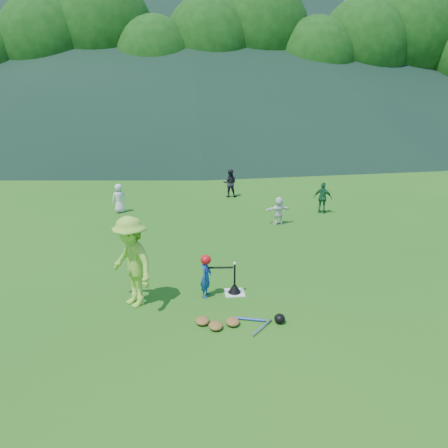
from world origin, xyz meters
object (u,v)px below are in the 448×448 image
at_px(batting_tee, 235,288).
at_px(adult_coach, 132,262).
at_px(fielder_b, 230,183).
at_px(equipment_pile, 233,322).
at_px(home_plate, 234,293).
at_px(fielder_a, 119,198).
at_px(fielder_c, 323,198).
at_px(fielder_d, 279,211).
at_px(batter_child, 206,276).

bearing_deg(batting_tee, adult_coach, -171.61).
distance_m(fielder_b, equipment_pile, 10.86).
distance_m(home_plate, adult_coach, 2.48).
bearing_deg(fielder_a, home_plate, 90.74).
height_order(adult_coach, fielder_c, adult_coach).
height_order(fielder_c, batting_tee, fielder_c).
xyz_separation_m(fielder_d, batting_tee, (-2.16, -5.19, -0.36)).
height_order(batter_child, equipment_pile, batter_child).
bearing_deg(batting_tee, home_plate, 0.00).
bearing_deg(fielder_c, fielder_d, 62.12).
xyz_separation_m(batter_child, fielder_d, (2.81, 5.27, 0.00)).
distance_m(fielder_d, equipment_pile, 7.01).
height_order(adult_coach, fielder_b, adult_coach).
bearing_deg(equipment_pile, batting_tee, 81.73).
bearing_deg(home_plate, batter_child, -172.68).
distance_m(home_plate, batter_child, 0.82).
bearing_deg(adult_coach, fielder_c, 99.89).
distance_m(fielder_a, fielder_d, 6.05).
xyz_separation_m(adult_coach, equipment_pile, (2.04, -1.07, -0.93)).
bearing_deg(home_plate, fielder_b, 84.34).
bearing_deg(fielder_b, batter_child, 90.50).
bearing_deg(equipment_pile, fielder_a, 110.96).
height_order(fielder_a, batting_tee, fielder_a).
bearing_deg(equipment_pile, batter_child, 109.02).
bearing_deg(adult_coach, batter_child, 61.95).
bearing_deg(fielder_d, fielder_c, -156.83).
xyz_separation_m(home_plate, equipment_pile, (-0.20, -1.40, 0.06)).
height_order(batter_child, fielder_d, fielder_d).
bearing_deg(batter_child, equipment_pile, -138.63).
relative_size(home_plate, adult_coach, 0.23).
bearing_deg(batting_tee, equipment_pile, -98.27).
bearing_deg(fielder_d, batting_tee, 58.01).
relative_size(adult_coach, fielder_c, 1.70).
xyz_separation_m(batter_child, batting_tee, (0.66, 0.08, -0.36)).
bearing_deg(fielder_a, batting_tee, 90.74).
bearing_deg(fielder_b, batting_tee, 94.36).
distance_m(fielder_c, equipment_pile, 8.98).
height_order(adult_coach, fielder_a, adult_coach).
xyz_separation_m(fielder_a, batting_tee, (3.53, -7.27, -0.42)).
bearing_deg(fielder_a, equipment_pile, 85.83).
xyz_separation_m(home_plate, fielder_c, (4.12, 6.44, 0.58)).
relative_size(batter_child, fielder_d, 1.00).
xyz_separation_m(fielder_a, fielder_b, (4.46, 2.11, 0.05)).
bearing_deg(batter_child, batting_tee, -60.33).
distance_m(batter_child, adult_coach, 1.69).
relative_size(home_plate, fielder_a, 0.41).
xyz_separation_m(adult_coach, fielder_a, (-1.28, 7.60, -0.45)).
bearing_deg(batting_tee, fielder_c, 57.39).
bearing_deg(fielder_c, batting_tee, 86.93).
distance_m(adult_coach, batting_tee, 2.43).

